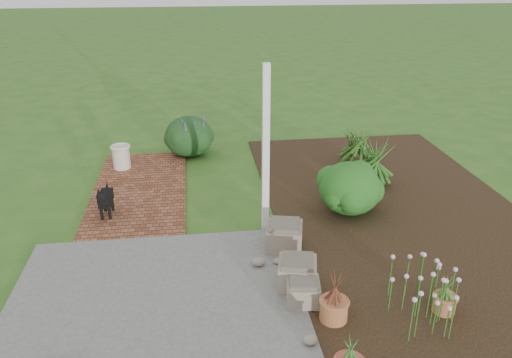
{
  "coord_description": "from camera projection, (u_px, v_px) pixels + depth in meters",
  "views": [
    {
      "loc": [
        -0.69,
        -6.46,
        3.74
      ],
      "look_at": [
        0.2,
        0.4,
        0.7
      ],
      "focal_mm": 35.0,
      "sensor_mm": 36.0,
      "label": 1
    }
  ],
  "objects": [
    {
      "name": "ground",
      "position": [
        246.0,
        233.0,
        7.45
      ],
      "size": [
        80.0,
        80.0,
        0.0
      ],
      "primitive_type": "plane",
      "color": "#2C5E1D",
      "rests_on": "ground"
    },
    {
      "name": "concrete_patio",
      "position": [
        155.0,
        315.0,
        5.71
      ],
      "size": [
        3.5,
        3.5,
        0.04
      ],
      "primitive_type": "cube",
      "color": "#5D5D5B",
      "rests_on": "ground"
    },
    {
      "name": "brick_path",
      "position": [
        140.0,
        189.0,
        8.83
      ],
      "size": [
        1.6,
        3.5,
        0.04
      ],
      "primitive_type": "cube",
      "color": "brown",
      "rests_on": "ground"
    },
    {
      "name": "garden_bed",
      "position": [
        394.0,
        207.0,
        8.19
      ],
      "size": [
        4.0,
        7.0,
        0.03
      ],
      "primitive_type": "cube",
      "color": "black",
      "rests_on": "ground"
    },
    {
      "name": "veranda_post",
      "position": [
        266.0,
        152.0,
        7.07
      ],
      "size": [
        0.1,
        0.1,
        2.5
      ],
      "primitive_type": "cube",
      "color": "white",
      "rests_on": "ground"
    },
    {
      "name": "stone_trough_near",
      "position": [
        303.0,
        292.0,
        5.86
      ],
      "size": [
        0.44,
        0.44,
        0.26
      ],
      "primitive_type": "cube",
      "rotation": [
        0.0,
        0.0,
        -0.15
      ],
      "color": "gray",
      "rests_on": "concrete_patio"
    },
    {
      "name": "stone_trough_mid",
      "position": [
        297.0,
        273.0,
        6.16
      ],
      "size": [
        0.56,
        0.56,
        0.31
      ],
      "primitive_type": "cube",
      "rotation": [
        0.0,
        0.0,
        -0.23
      ],
      "color": "gray",
      "rests_on": "concrete_patio"
    },
    {
      "name": "stone_trough_far",
      "position": [
        284.0,
        237.0,
        6.96
      ],
      "size": [
        0.59,
        0.59,
        0.33
      ],
      "primitive_type": "cube",
      "rotation": [
        0.0,
        0.0,
        -0.23
      ],
      "color": "#7D705D",
      "rests_on": "concrete_patio"
    },
    {
      "name": "black_dog",
      "position": [
        105.0,
        199.0,
        7.74
      ],
      "size": [
        0.19,
        0.6,
        0.52
      ],
      "rotation": [
        0.0,
        0.0,
        -0.02
      ],
      "color": "black",
      "rests_on": "brick_path"
    },
    {
      "name": "cream_ceramic_urn",
      "position": [
        121.0,
        157.0,
        9.61
      ],
      "size": [
        0.43,
        0.43,
        0.44
      ],
      "primitive_type": "cylinder",
      "rotation": [
        0.0,
        0.0,
        -0.37
      ],
      "color": "beige",
      "rests_on": "brick_path"
    },
    {
      "name": "evergreen_shrub",
      "position": [
        350.0,
        187.0,
        7.9
      ],
      "size": [
        1.12,
        1.12,
        0.84
      ],
      "primitive_type": "ellipsoid",
      "rotation": [
        0.0,
        0.0,
        -0.15
      ],
      "color": "#153C12",
      "rests_on": "garden_bed"
    },
    {
      "name": "agapanthus_clump_back",
      "position": [
        372.0,
        157.0,
        8.83
      ],
      "size": [
        1.26,
        1.26,
        1.01
      ],
      "primitive_type": null,
      "rotation": [
        0.0,
        0.0,
        0.13
      ],
      "color": "#143E12",
      "rests_on": "garden_bed"
    },
    {
      "name": "agapanthus_clump_front",
      "position": [
        357.0,
        142.0,
        9.75
      ],
      "size": [
        1.3,
        1.3,
        0.9
      ],
      "primitive_type": null,
      "rotation": [
        0.0,
        0.0,
        -0.36
      ],
      "color": "#1A4410",
      "rests_on": "garden_bed"
    },
    {
      "name": "pink_flower_patch",
      "position": [
        434.0,
        293.0,
        5.55
      ],
      "size": [
        1.0,
        1.0,
        0.63
      ],
      "primitive_type": null,
      "rotation": [
        0.0,
        0.0,
        0.02
      ],
      "color": "#113D0F",
      "rests_on": "garden_bed"
    },
    {
      "name": "terracotta_pot_bronze",
      "position": [
        334.0,
        310.0,
        5.58
      ],
      "size": [
        0.32,
        0.32,
        0.25
      ],
      "primitive_type": "cylinder",
      "rotation": [
        0.0,
        0.0,
        0.02
      ],
      "color": "#A76138",
      "rests_on": "garden_bed"
    },
    {
      "name": "terracotta_pot_small_left",
      "position": [
        444.0,
        304.0,
        5.71
      ],
      "size": [
        0.27,
        0.27,
        0.21
      ],
      "primitive_type": "cylinder",
      "rotation": [
        0.0,
        0.0,
        0.07
      ],
      "color": "#B6643D",
      "rests_on": "garden_bed"
    },
    {
      "name": "purple_flowering_bush",
      "position": [
        189.0,
        135.0,
        10.29
      ],
      "size": [
        1.05,
        1.05,
        0.85
      ],
      "primitive_type": "ellipsoid",
      "rotation": [
        0.0,
        0.0,
        0.06
      ],
      "color": "black",
      "rests_on": "ground"
    }
  ]
}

